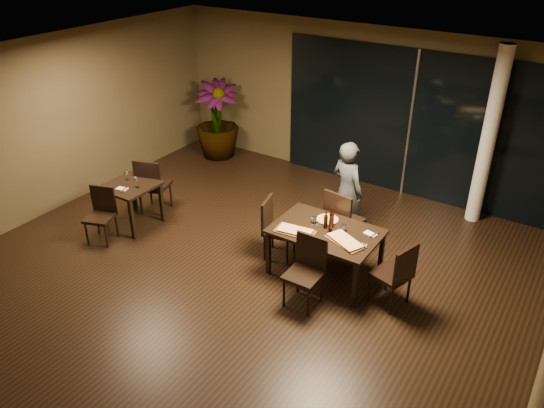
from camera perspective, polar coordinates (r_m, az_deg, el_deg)
The scene contains 31 objects.
ground at distance 7.83m, azimuth -3.76°, elevation -7.98°, with size 8.00×8.00×0.00m, color black.
wall_back at distance 10.31m, azimuth 9.70°, elevation 10.37°, with size 8.00×0.10×3.00m, color brown.
wall_left at distance 9.86m, azimuth -23.50°, elevation 7.53°, with size 0.10×8.00×3.00m, color brown.
ceiling at distance 6.50m, azimuth -4.63°, elevation 13.89°, with size 8.00×8.00×0.04m, color silver.
window_panel at distance 9.94m, azimuth 14.69°, elevation 8.23°, with size 5.00×0.06×2.70m, color black.
column at distance 9.30m, azimuth 22.25°, elevation 6.57°, with size 0.24×0.24×3.00m, color white.
main_table at distance 7.58m, azimuth 5.81°, elevation -3.31°, with size 1.50×1.00×0.75m.
side_table at distance 9.13m, azimuth -14.95°, elevation 1.32°, with size 0.80×0.80×0.75m.
chair_main_far at distance 8.18m, azimuth 7.46°, elevation -1.52°, with size 0.55×0.55×1.06m.
chair_main_near at distance 7.11m, azimuth 3.77°, elevation -6.80°, with size 0.46×0.46×0.99m.
chair_main_left at distance 8.04m, azimuth 0.27°, elevation -2.27°, with size 0.54×0.54×0.96m.
chair_main_right at distance 7.21m, azimuth 13.30°, elevation -7.16°, with size 0.56×0.56×0.97m.
chair_side_far at distance 9.42m, azimuth -12.83°, elevation 2.19°, with size 0.61×0.61×1.04m.
chair_side_near at distance 8.91m, azimuth -17.86°, elevation -0.73°, with size 0.53×0.53×0.90m.
diner at distance 8.47m, azimuth 8.06°, elevation 1.41°, with size 0.56×0.37×1.65m, color #2E3033.
potted_plant at distance 11.50m, azimuth -5.96°, elevation 9.00°, with size 0.90×0.90×1.66m, color #21521B.
pizza_board_left at distance 7.46m, azimuth 2.50°, elevation -2.97°, with size 0.57×0.29×0.01m, color #4A3218.
pizza_board_right at distance 7.30m, azimuth 7.86°, elevation -4.04°, with size 0.57×0.28×0.01m, color #4B2718.
oblong_pizza_left at distance 7.45m, azimuth 2.50°, elevation -2.87°, with size 0.46×0.21×0.02m, color #671009, non-canonical shape.
oblong_pizza_right at distance 7.29m, azimuth 7.87°, elevation -3.93°, with size 0.50×0.23×0.02m, color maroon, non-canonical shape.
round_pizza at distance 7.78m, azimuth 5.98°, elevation -1.67°, with size 0.31×0.31×0.01m, color red.
bottle_a at distance 7.53m, azimuth 5.81°, elevation -1.68°, with size 0.06×0.06×0.27m, color black, non-canonical shape.
bottle_b at distance 7.44m, azimuth 6.32°, elevation -2.15°, with size 0.06×0.06×0.25m, color black, non-canonical shape.
bottle_c at distance 7.55m, azimuth 6.44°, elevation -1.42°, with size 0.07×0.07×0.31m, color black, non-canonical shape.
tumbler_left at distance 7.68m, azimuth 4.57°, elevation -1.69°, with size 0.08×0.08×0.09m, color white.
tumbler_right at distance 7.53m, azimuth 7.71°, elevation -2.55°, with size 0.08×0.08×0.10m, color white.
napkin_near at distance 7.25m, azimuth 9.39°, elevation -4.40°, with size 0.18×0.10×0.01m, color white.
napkin_far at distance 7.53m, azimuth 10.53°, elevation -3.18°, with size 0.18×0.10×0.01m, color white.
wine_glass_a at distance 9.21m, azimuth -15.37°, elevation 2.98°, with size 0.07×0.07×0.17m, color white, non-canonical shape.
wine_glass_b at distance 8.91m, azimuth -14.43°, elevation 2.28°, with size 0.08×0.08×0.19m, color white, non-canonical shape.
side_napkin at distance 8.95m, azimuth -15.85°, elevation 1.58°, with size 0.18×0.11×0.01m, color silver.
Camera 1 is at (3.86, -4.97, 4.67)m, focal length 35.00 mm.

